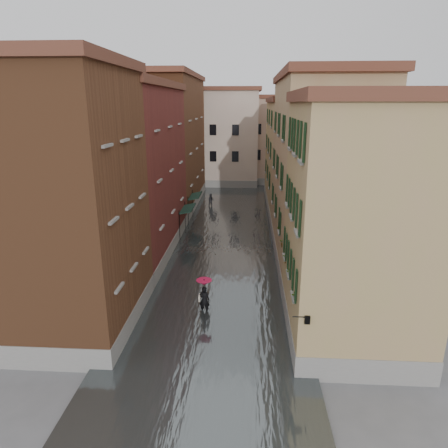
% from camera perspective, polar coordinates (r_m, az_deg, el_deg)
% --- Properties ---
extents(ground, '(120.00, 120.00, 0.00)m').
position_cam_1_polar(ground, '(23.65, -1.41, -12.05)').
color(ground, '#5F5F62').
rests_on(ground, ground).
extents(floodwater, '(10.00, 60.00, 0.20)m').
position_cam_1_polar(floodwater, '(35.52, 0.39, -1.70)').
color(floodwater, '#454C4D').
rests_on(floodwater, ground).
extents(building_left_near, '(6.00, 8.00, 13.00)m').
position_cam_1_polar(building_left_near, '(21.19, -21.27, 2.24)').
color(building_left_near, brown).
rests_on(building_left_near, ground).
extents(building_left_mid, '(6.00, 14.00, 12.50)m').
position_cam_1_polar(building_left_mid, '(31.34, -12.99, 6.95)').
color(building_left_mid, maroon).
rests_on(building_left_mid, ground).
extents(building_left_far, '(6.00, 16.00, 14.00)m').
position_cam_1_polar(building_left_far, '(45.69, -7.77, 11.20)').
color(building_left_far, brown).
rests_on(building_left_far, ground).
extents(building_right_near, '(6.00, 8.00, 11.50)m').
position_cam_1_polar(building_right_near, '(20.13, 18.22, -0.41)').
color(building_right_near, '#9F8D52').
rests_on(building_right_near, ground).
extents(building_right_mid, '(6.00, 14.00, 13.00)m').
position_cam_1_polar(building_right_mid, '(30.45, 13.35, 7.12)').
color(building_right_mid, tan).
rests_on(building_right_mid, ground).
extents(building_right_far, '(6.00, 16.00, 11.50)m').
position_cam_1_polar(building_right_far, '(45.26, 10.21, 9.44)').
color(building_right_far, '#9F8D52').
rests_on(building_right_far, ground).
extents(building_end_cream, '(12.00, 9.00, 13.00)m').
position_cam_1_polar(building_end_cream, '(59.01, -1.18, 12.13)').
color(building_end_cream, beige).
rests_on(building_end_cream, ground).
extents(building_end_pink, '(10.00, 9.00, 12.00)m').
position_cam_1_polar(building_end_pink, '(60.99, 7.62, 11.67)').
color(building_end_pink, tan).
rests_on(building_end_pink, ground).
extents(awning_near, '(1.09, 3.17, 2.80)m').
position_cam_1_polar(awning_near, '(35.25, -5.26, 2.10)').
color(awning_near, black).
rests_on(awning_near, ground).
extents(awning_far, '(1.09, 3.16, 2.80)m').
position_cam_1_polar(awning_far, '(40.05, -4.19, 3.93)').
color(awning_far, black).
rests_on(awning_far, ground).
extents(wall_lantern, '(0.71, 0.22, 0.35)m').
position_cam_1_polar(wall_lantern, '(17.05, 11.73, -13.17)').
color(wall_lantern, black).
rests_on(wall_lantern, ground).
extents(window_planters, '(0.59, 10.62, 0.84)m').
position_cam_1_polar(window_planters, '(22.53, 9.12, -3.94)').
color(window_planters, '#964531').
rests_on(window_planters, ground).
extents(pedestrian_main, '(0.90, 0.90, 2.06)m').
position_cam_1_polar(pedestrian_main, '(22.67, -2.84, -9.92)').
color(pedestrian_main, black).
rests_on(pedestrian_main, ground).
extents(pedestrian_far, '(0.88, 0.74, 1.60)m').
position_cam_1_polar(pedestrian_far, '(45.34, -1.86, 3.34)').
color(pedestrian_far, black).
rests_on(pedestrian_far, ground).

